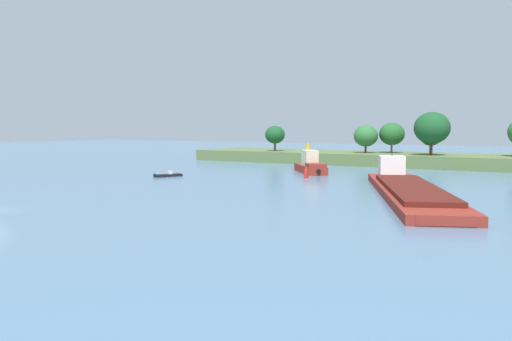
# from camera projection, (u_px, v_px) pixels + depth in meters

# --- Properties ---
(treeline_island) EXTENTS (77.77, 17.98, 10.75)m
(treeline_island) POSITION_uv_depth(u_px,v_px,m) (380.00, 153.00, 110.11)
(treeline_island) COLOR #566B3D
(treeline_island) RESTS_ON ground
(tugboat) EXTENTS (9.97, 11.47, 5.08)m
(tugboat) POSITION_uv_depth(u_px,v_px,m) (310.00, 165.00, 89.81)
(tugboat) COLOR maroon
(tugboat) RESTS_ON ground
(fishing_skiff) EXTENTS (3.18, 4.61, 0.89)m
(fishing_skiff) POSITION_uv_depth(u_px,v_px,m) (168.00, 175.00, 83.13)
(fishing_skiff) COLOR black
(fishing_skiff) RESTS_ON ground
(cargo_barge) EXTENTS (20.51, 36.50, 5.51)m
(cargo_barge) POSITION_uv_depth(u_px,v_px,m) (408.00, 188.00, 60.48)
(cargo_barge) COLOR maroon
(cargo_barge) RESTS_ON ground
(channel_buoy_red) EXTENTS (0.70, 0.70, 1.90)m
(channel_buoy_red) POSITION_uv_depth(u_px,v_px,m) (306.00, 173.00, 80.65)
(channel_buoy_red) COLOR red
(channel_buoy_red) RESTS_ON ground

